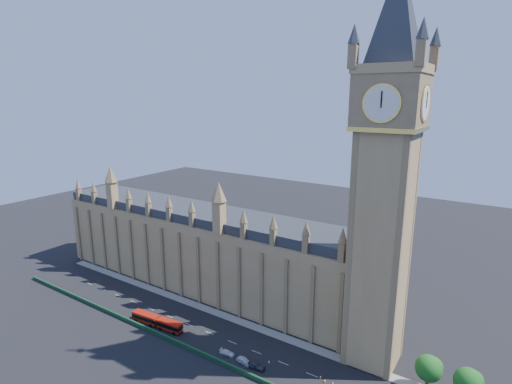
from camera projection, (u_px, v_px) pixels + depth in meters
The scene contains 15 objects.
ground at pixel (221, 337), 111.10m from camera, with size 400.00×400.00×0.00m, color black.
palace_westminster at pixel (202, 248), 139.10m from camera, with size 120.00×20.00×28.00m.
elizabeth_tower at pixel (388, 146), 89.48m from camera, with size 20.59×20.59×105.00m.
bridge_parapet at pixel (199, 352), 103.65m from camera, with size 160.00×0.60×1.20m, color #1E4C2D.
kerb_north at pixel (240, 322), 118.81m from camera, with size 160.00×3.00×0.16m, color gray.
tree_east_near at pixel (430, 368), 90.11m from camera, with size 6.00×6.00×8.50m.
tree_east_far at pixel (469, 381), 85.85m from camera, with size 6.00×6.00×8.50m.
red_bus at pixel (157, 321), 116.19m from camera, with size 17.43×4.13×2.94m.
car_grey at pixel (256, 366), 98.28m from camera, with size 1.80×4.47×1.52m, color #3E3F45.
car_silver at pixel (244, 361), 100.08m from camera, with size 1.46×4.20×1.38m, color #A0A3A7.
car_white at pixel (227, 353), 103.50m from camera, with size 1.69×4.15×1.20m, color white.
cone_a at pixel (321, 377), 94.89m from camera, with size 0.48×0.48×0.72m.
cone_b at pixel (325, 381), 93.64m from camera, with size 0.51×0.51×0.62m.
cone_c at pixel (333, 383), 92.81m from camera, with size 0.50×0.50×0.67m.
cone_d at pixel (269, 362), 100.20m from camera, with size 0.51×0.51×0.79m.
Camera 1 is at (62.35, -76.99, 65.36)m, focal length 28.00 mm.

